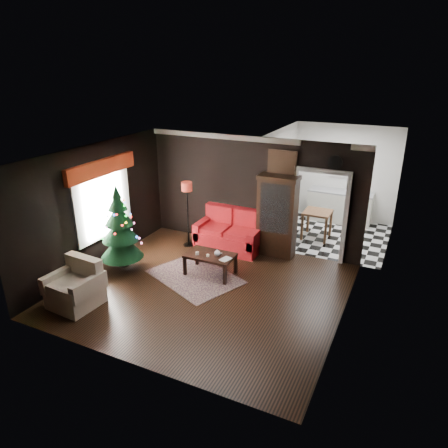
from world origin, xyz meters
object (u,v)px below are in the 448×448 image
at_px(armchair, 74,285).
at_px(kitchen_table, 317,225).
at_px(coffee_table, 210,264).
at_px(floor_lamp, 188,215).
at_px(loveseat, 229,230).
at_px(teapot, 217,253).
at_px(curio_cabinet, 277,218).
at_px(wall_clock, 335,162).
at_px(christmas_tree, 120,227).

bearing_deg(armchair, kitchen_table, 61.59).
xyz_separation_m(armchair, coffee_table, (1.77, 2.25, -0.21)).
xyz_separation_m(floor_lamp, kitchen_table, (2.85, 1.89, -0.46)).
relative_size(loveseat, teapot, 11.09).
relative_size(loveseat, kitchen_table, 2.27).
bearing_deg(coffee_table, armchair, -128.19).
bearing_deg(coffee_table, floor_lamp, 136.64).
height_order(curio_cabinet, wall_clock, wall_clock).
bearing_deg(curio_cabinet, loveseat, -169.17).
bearing_deg(curio_cabinet, floor_lamp, -168.21).
bearing_deg(curio_cabinet, kitchen_table, 65.56).
xyz_separation_m(loveseat, curio_cabinet, (1.15, 0.22, 0.45)).
height_order(floor_lamp, wall_clock, wall_clock).
height_order(floor_lamp, kitchen_table, floor_lamp).
bearing_deg(christmas_tree, kitchen_table, 46.98).
relative_size(coffee_table, kitchen_table, 1.42).
bearing_deg(christmas_tree, curio_cabinet, 39.11).
bearing_deg(kitchen_table, teapot, -115.04).
xyz_separation_m(loveseat, teapot, (0.37, -1.42, 0.06)).
bearing_deg(floor_lamp, curio_cabinet, 11.79).
xyz_separation_m(teapot, kitchen_table, (1.43, 3.07, -0.19)).
distance_m(curio_cabinet, teapot, 1.86).
height_order(armchair, kitchen_table, armchair).
relative_size(curio_cabinet, christmas_tree, 1.05).
relative_size(teapot, wall_clock, 0.48).
bearing_deg(coffee_table, loveseat, 97.57).
distance_m(christmas_tree, kitchen_table, 5.15).
height_order(curio_cabinet, kitchen_table, curio_cabinet).
height_order(christmas_tree, wall_clock, wall_clock).
relative_size(coffee_table, wall_clock, 3.32).
relative_size(curio_cabinet, teapot, 12.39).
bearing_deg(kitchen_table, floor_lamp, -146.47).
height_order(loveseat, kitchen_table, loveseat).
xyz_separation_m(christmas_tree, teapot, (2.05, 0.67, -0.49)).
height_order(loveseat, armchair, loveseat).
distance_m(floor_lamp, teapot, 1.86).
relative_size(loveseat, christmas_tree, 0.94).
bearing_deg(loveseat, kitchen_table, 42.51).
height_order(loveseat, christmas_tree, christmas_tree).
relative_size(christmas_tree, wall_clock, 5.67).
height_order(loveseat, wall_clock, wall_clock).
xyz_separation_m(armchair, teapot, (1.95, 2.24, 0.10)).
xyz_separation_m(curio_cabinet, kitchen_table, (0.65, 1.43, -0.57)).
xyz_separation_m(wall_clock, kitchen_table, (-0.55, 1.25, -2.00)).
height_order(curio_cabinet, armchair, curio_cabinet).
height_order(teapot, wall_clock, wall_clock).
height_order(loveseat, floor_lamp, floor_lamp).
bearing_deg(coffee_table, wall_clock, 39.91).
relative_size(christmas_tree, teapot, 11.83).
bearing_deg(coffee_table, teapot, -2.57).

